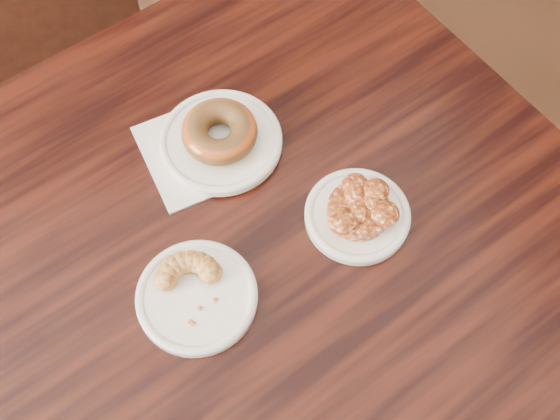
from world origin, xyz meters
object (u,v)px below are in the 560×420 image
object	(u,v)px
cafe_table	(269,325)
chair_far	(28,36)
apple_fritter	(359,209)
cruller_fragment	(195,291)
glazed_donut	(220,132)

from	to	relation	value
cafe_table	chair_far	distance (m)	0.81
chair_far	apple_fritter	bearing A→B (deg)	112.09
apple_fritter	cafe_table	bearing A→B (deg)	173.07
chair_far	cafe_table	bearing A→B (deg)	104.57
cafe_table	cruller_fragment	world-z (taller)	cruller_fragment
cafe_table	chair_far	bearing A→B (deg)	93.84
chair_far	cruller_fragment	size ratio (longest dim) A/B	8.78
apple_fritter	cruller_fragment	xyz separation A→B (m)	(-0.24, -0.04, -0.00)
glazed_donut	apple_fritter	world-z (taller)	glazed_donut
cruller_fragment	glazed_donut	bearing A→B (deg)	64.86
cafe_table	cruller_fragment	size ratio (longest dim) A/B	8.78
apple_fritter	glazed_donut	bearing A→B (deg)	128.34
cafe_table	glazed_donut	distance (m)	0.44
chair_far	apple_fritter	world-z (taller)	chair_far
cafe_table	apple_fritter	distance (m)	0.42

